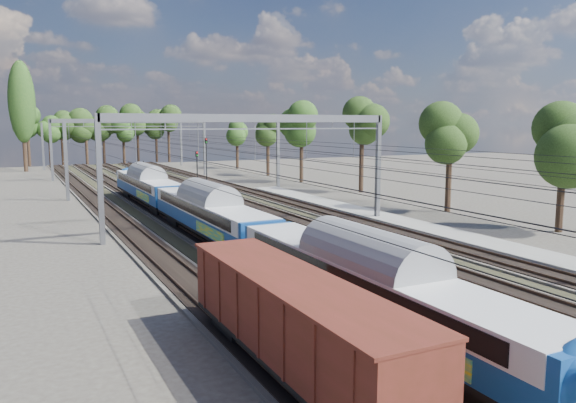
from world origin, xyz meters
name	(u,v)px	position (x,y,z in m)	size (l,w,h in m)	color
track_bed	(198,205)	(0.00, 45.00, 0.10)	(21.00, 130.00, 0.34)	#47423A
platform	(464,238)	(12.00, 20.00, 0.15)	(3.00, 70.00, 0.30)	gray
catenary	(179,141)	(0.33, 52.69, 6.40)	(25.65, 130.00, 9.00)	slate
tree_belt	(153,123)	(6.77, 93.36, 8.41)	(39.23, 98.49, 12.12)	black
poplar	(22,103)	(-14.50, 98.00, 11.89)	(4.40, 4.40, 19.04)	black
emu_train	(210,208)	(-4.50, 27.48, 2.43)	(2.82, 59.66, 4.12)	black
freight_boxcar	(293,320)	(-9.00, 5.76, 2.00)	(2.63, 12.70, 3.28)	black
worker	(144,165)	(5.13, 94.54, 0.77)	(0.56, 0.37, 1.55)	black
signal_near	(197,168)	(1.90, 51.11, 3.31)	(0.34, 0.31, 5.24)	black
signal_far	(206,155)	(8.03, 66.49, 3.97)	(0.45, 0.42, 6.28)	black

